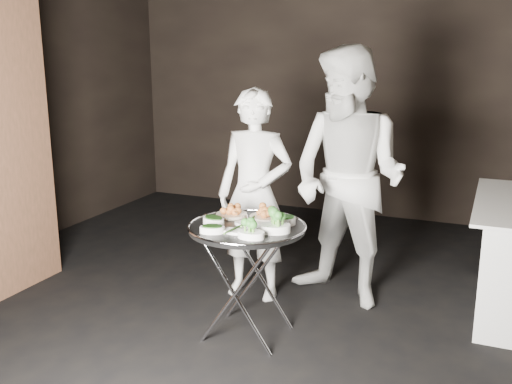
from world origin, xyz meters
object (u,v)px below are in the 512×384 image
at_px(tray_stand, 247,276).
at_px(waiter_right, 348,178).
at_px(waiter_left, 254,195).
at_px(serving_tray, 247,227).

distance_m(tray_stand, waiter_right, 1.06).
relative_size(tray_stand, waiter_left, 0.47).
height_order(waiter_left, waiter_right, waiter_right).
relative_size(waiter_left, waiter_right, 0.84).
height_order(tray_stand, waiter_left, waiter_left).
bearing_deg(waiter_left, serving_tray, -73.77).
bearing_deg(tray_stand, serving_tray, 90.00).
bearing_deg(serving_tray, tray_stand, -90.00).
bearing_deg(waiter_left, tray_stand, -73.77).
distance_m(waiter_left, waiter_right, 0.71).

